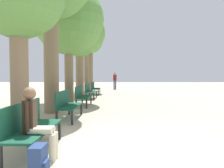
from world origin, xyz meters
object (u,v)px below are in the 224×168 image
tree_row_5 (90,43)px  person_seated (36,121)px  bench_row_4 (95,87)px  bench_row_0 (30,124)px  tree_row_2 (69,20)px  tree_row_4 (86,33)px  bench_row_3 (90,90)px  tree_row_3 (80,42)px  backpack (39,163)px  pedestrian_near (115,80)px  bench_row_1 (67,103)px  bench_row_2 (82,95)px

tree_row_5 → person_seated: 17.22m
bench_row_4 → bench_row_0: bearing=-90.0°
tree_row_2 → tree_row_4: tree_row_4 is taller
bench_row_3 → tree_row_2: size_ratio=0.28×
tree_row_3 → person_seated: tree_row_3 is taller
tree_row_5 → person_seated: bearing=-86.3°
person_seated → bench_row_3: bearing=91.5°
backpack → tree_row_4: bearing=95.3°
bench_row_3 → pedestrian_near: size_ratio=1.01×
tree_row_3 → tree_row_4: 3.49m
bench_row_4 → tree_row_4: size_ratio=0.27×
bench_row_1 → tree_row_3: bearing=96.4°
pedestrian_near → bench_row_3: bearing=-99.6°
bench_row_0 → tree_row_3: (-0.85, 10.54, 3.06)m
bench_row_4 → backpack: (0.53, -13.04, -0.28)m
bench_row_2 → tree_row_5: 11.18m
tree_row_3 → pedestrian_near: bearing=72.0°
bench_row_2 → bench_row_4: 6.01m
bench_row_2 → tree_row_3: (-0.85, 4.54, 3.06)m
tree_row_3 → pedestrian_near: tree_row_3 is taller
bench_row_2 → tree_row_4: tree_row_4 is taller
tree_row_5 → person_seated: size_ratio=4.74×
bench_row_2 → pedestrian_near: (1.44, 11.59, 0.46)m
backpack → tree_row_3: bearing=96.8°
bench_row_2 → bench_row_4: size_ratio=1.00×
bench_row_1 → bench_row_2: bearing=90.0°
bench_row_3 → tree_row_3: bearing=118.9°
bench_row_1 → bench_row_3: bearing=90.0°
tree_row_2 → backpack: size_ratio=12.86×
bench_row_3 → backpack: (0.53, -10.04, -0.28)m
tree_row_3 → bench_row_2: bearing=-79.4°
tree_row_4 → tree_row_3: bearing=-90.0°
person_seated → backpack: size_ratio=2.57×
bench_row_0 → pedestrian_near: (1.44, 17.60, 0.46)m
bench_row_3 → person_seated: size_ratio=1.43×
tree_row_3 → person_seated: bearing=-84.3°
tree_row_5 → backpack: bearing=-85.5°
bench_row_2 → backpack: 7.06m
pedestrian_near → bench_row_1: bearing=-95.7°
tree_row_3 → person_seated: (1.09, -10.86, -2.93)m
tree_row_3 → tree_row_4: size_ratio=0.76×
bench_row_0 → bench_row_2: (0.00, 6.01, 0.00)m
bench_row_3 → tree_row_5: bearing=96.5°
tree_row_5 → bench_row_3: bearing=-83.5°
person_seated → bench_row_2: bearing=92.2°
tree_row_5 → pedestrian_near: bearing=26.3°
bench_row_4 → tree_row_3: bearing=-120.0°
tree_row_5 → tree_row_2: bearing=-90.0°
tree_row_3 → tree_row_2: bearing=-90.0°
tree_row_5 → backpack: (1.37, -17.49, -4.14)m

